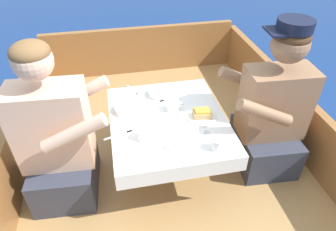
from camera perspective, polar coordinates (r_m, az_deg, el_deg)
ground_plane at (r=2.33m, az=-0.09°, el=-13.70°), size 60.00×60.00×0.00m
boat_deck at (r=2.23m, az=-0.10°, el=-11.54°), size 2.00×2.81×0.27m
gunwale_port at (r=2.08m, az=-27.66°, el=-8.18°), size 0.06×2.81×0.41m
gunwale_starboard at (r=2.33m, az=23.96°, el=-1.46°), size 0.06×2.81×0.41m
bow_coaming at (r=3.12m, az=-5.27°, el=12.32°), size 1.88×0.06×0.47m
cockpit_table at (r=1.86m, az=0.00°, el=-1.50°), size 0.70×0.82×0.42m
person_port at (r=1.81m, az=-20.27°, el=-4.63°), size 0.54×0.47×1.00m
person_starboard at (r=1.99m, az=19.07°, el=0.37°), size 0.54×0.47×1.01m
plate_sandwich at (r=1.85m, az=6.48°, el=-0.23°), size 0.19×0.19×0.01m
plate_bread at (r=1.68m, az=2.28°, el=-4.55°), size 0.22×0.22×0.01m
sandwich at (r=1.83m, az=6.54°, el=0.45°), size 0.12×0.09×0.05m
bowl_port_near at (r=2.03m, az=-1.70°, el=4.46°), size 0.15×0.15×0.04m
bowl_starboard_near at (r=1.89m, az=-8.14°, el=1.39°), size 0.14×0.14×0.04m
coffee_cup_port at (r=1.67m, az=-4.64°, el=-3.42°), size 0.10×0.07×0.07m
coffee_cup_starboard at (r=1.88m, az=1.02°, el=1.91°), size 0.10×0.07×0.07m
coffee_cup_center at (r=1.63m, az=9.35°, el=-5.32°), size 0.09×0.06×0.07m
utensil_spoon_starboard at (r=1.72m, az=8.50°, el=-3.74°), size 0.12×0.14×0.01m
utensil_fork_starboard at (r=1.73m, az=-8.91°, el=-3.54°), size 0.17×0.06×0.00m
utensil_fork_port at (r=1.96m, az=-2.49°, el=2.35°), size 0.17×0.06×0.00m
utensil_spoon_center at (r=2.06m, az=-8.30°, el=4.02°), size 0.17×0.03×0.01m
utensil_spoon_port at (r=1.79m, az=-1.61°, el=-1.46°), size 0.14×0.12×0.01m
utensil_knife_port at (r=2.09m, az=-6.61°, el=4.72°), size 0.08×0.16×0.00m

